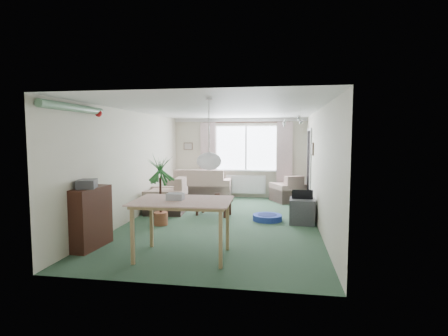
# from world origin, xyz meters

# --- Properties ---
(ground) EXTENTS (6.50, 6.50, 0.00)m
(ground) POSITION_xyz_m (0.00, 0.00, 0.00)
(ground) COLOR #2A4732
(window) EXTENTS (1.80, 0.03, 1.30)m
(window) POSITION_xyz_m (0.20, 3.23, 1.50)
(window) COLOR white
(curtain_rod) EXTENTS (2.60, 0.03, 0.03)m
(curtain_rod) POSITION_xyz_m (0.20, 3.15, 2.27)
(curtain_rod) COLOR black
(curtain_left) EXTENTS (0.45, 0.08, 2.00)m
(curtain_left) POSITION_xyz_m (-0.95, 3.13, 1.27)
(curtain_left) COLOR beige
(curtain_right) EXTENTS (0.45, 0.08, 2.00)m
(curtain_right) POSITION_xyz_m (1.35, 3.13, 1.27)
(curtain_right) COLOR beige
(radiator) EXTENTS (1.20, 0.10, 0.55)m
(radiator) POSITION_xyz_m (0.20, 3.19, 0.40)
(radiator) COLOR white
(doorway) EXTENTS (0.03, 0.95, 2.00)m
(doorway) POSITION_xyz_m (1.99, 2.20, 1.00)
(doorway) COLOR black
(pendant_lamp) EXTENTS (0.36, 0.36, 0.36)m
(pendant_lamp) POSITION_xyz_m (0.20, -2.30, 1.48)
(pendant_lamp) COLOR white
(tinsel_garland) EXTENTS (1.60, 1.60, 0.12)m
(tinsel_garland) POSITION_xyz_m (-1.92, -2.30, 2.28)
(tinsel_garland) COLOR #196626
(bauble_cluster_a) EXTENTS (0.20, 0.20, 0.20)m
(bauble_cluster_a) POSITION_xyz_m (1.30, 0.90, 2.22)
(bauble_cluster_a) COLOR silver
(bauble_cluster_b) EXTENTS (0.20, 0.20, 0.20)m
(bauble_cluster_b) POSITION_xyz_m (1.60, -0.30, 2.22)
(bauble_cluster_b) COLOR silver
(wall_picture_back) EXTENTS (0.28, 0.03, 0.22)m
(wall_picture_back) POSITION_xyz_m (-1.60, 3.23, 1.55)
(wall_picture_back) COLOR brown
(wall_picture_right) EXTENTS (0.03, 0.24, 0.30)m
(wall_picture_right) POSITION_xyz_m (1.98, 1.20, 1.55)
(wall_picture_right) COLOR brown
(sofa) EXTENTS (1.86, 1.09, 0.90)m
(sofa) POSITION_xyz_m (-1.10, 2.75, 0.45)
(sofa) COLOR #BDB88F
(sofa) RESTS_ON ground
(armchair_corner) EXTENTS (1.12, 1.11, 0.76)m
(armchair_corner) POSITION_xyz_m (1.48, 2.73, 0.38)
(armchair_corner) COLOR beige
(armchair_corner) RESTS_ON ground
(armchair_left) EXTENTS (0.98, 1.03, 0.85)m
(armchair_left) POSITION_xyz_m (-1.50, 0.76, 0.43)
(armchair_left) COLOR beige
(armchair_left) RESTS_ON ground
(coffee_table) EXTENTS (0.87, 0.60, 0.36)m
(coffee_table) POSITION_xyz_m (-0.30, 0.65, 0.18)
(coffee_table) COLOR black
(coffee_table) RESTS_ON ground
(photo_frame) EXTENTS (0.12, 0.04, 0.16)m
(photo_frame) POSITION_xyz_m (-0.23, 0.69, 0.44)
(photo_frame) COLOR brown
(photo_frame) RESTS_ON coffee_table
(bookshelf) EXTENTS (0.34, 0.84, 1.01)m
(bookshelf) POSITION_xyz_m (-1.84, -2.04, 0.50)
(bookshelf) COLOR black
(bookshelf) RESTS_ON ground
(hifi_box) EXTENTS (0.38, 0.42, 0.14)m
(hifi_box) POSITION_xyz_m (-1.85, -2.13, 1.08)
(hifi_box) COLOR #3E3D43
(hifi_box) RESTS_ON bookshelf
(houseplant) EXTENTS (0.77, 0.77, 1.44)m
(houseplant) POSITION_xyz_m (-1.22, -0.42, 0.72)
(houseplant) COLOR #24521C
(houseplant) RESTS_ON ground
(dining_table) EXTENTS (1.41, 0.96, 0.86)m
(dining_table) POSITION_xyz_m (-0.23, -2.23, 0.43)
(dining_table) COLOR #9F8B56
(dining_table) RESTS_ON ground
(gift_box) EXTENTS (0.25, 0.19, 0.12)m
(gift_box) POSITION_xyz_m (-0.34, -2.22, 0.92)
(gift_box) COLOR #ADAFB8
(gift_box) RESTS_ON dining_table
(tv_cube) EXTENTS (0.55, 0.60, 0.52)m
(tv_cube) POSITION_xyz_m (1.70, 0.21, 0.26)
(tv_cube) COLOR #3C3C41
(tv_cube) RESTS_ON ground
(pet_bed) EXTENTS (0.72, 0.72, 0.13)m
(pet_bed) POSITION_xyz_m (0.96, 0.33, 0.06)
(pet_bed) COLOR #213F9B
(pet_bed) RESTS_ON ground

